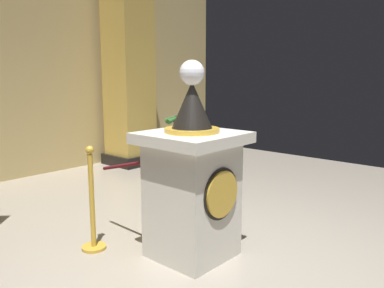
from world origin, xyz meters
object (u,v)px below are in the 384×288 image
at_px(stanchion_near, 197,187).
at_px(potted_palm_right, 183,148).
at_px(stanchion_far, 93,214).
at_px(pedestal_clock, 192,182).

xyz_separation_m(stanchion_near, potted_palm_right, (1.96, 2.07, -0.05)).
relative_size(stanchion_far, potted_palm_right, 0.99).
xyz_separation_m(pedestal_clock, potted_palm_right, (2.81, 2.75, -0.41)).
distance_m(stanchion_near, stanchion_far, 1.41).
height_order(pedestal_clock, stanchion_far, pedestal_clock).
distance_m(pedestal_clock, stanchion_far, 1.05).
height_order(stanchion_far, potted_palm_right, potted_palm_right).
relative_size(pedestal_clock, potted_palm_right, 1.74).
relative_size(stanchion_near, stanchion_far, 1.00).
height_order(stanchion_near, stanchion_far, stanchion_far).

